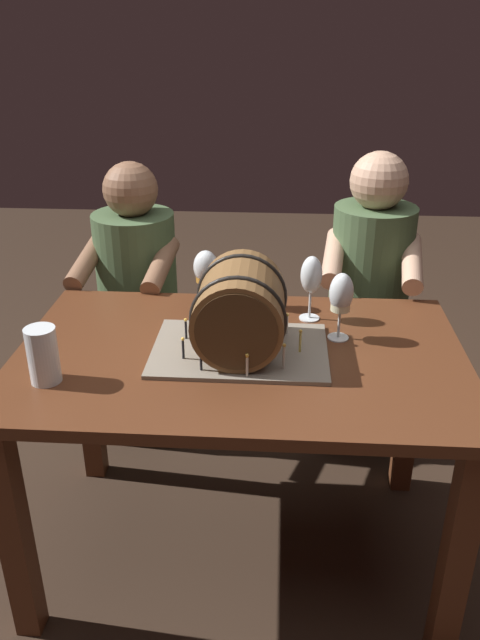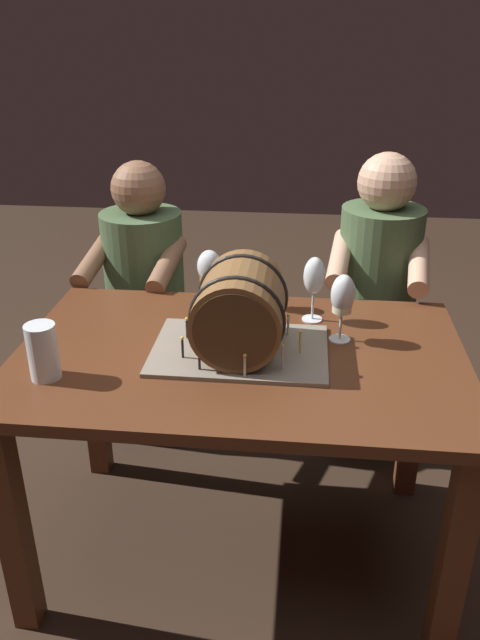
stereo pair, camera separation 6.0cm
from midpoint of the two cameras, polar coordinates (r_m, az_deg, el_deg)
ground_plane at (r=2.25m, az=0.80°, el=-19.65°), size 8.00×8.00×0.00m
dining_table at (r=1.86m, az=0.92°, el=-6.10°), size 1.28×0.82×0.74m
barrel_cake at (r=1.75m, az=0.98°, el=0.65°), size 0.49×0.34×0.26m
wine_glass_white at (r=1.84m, az=10.15°, el=2.01°), size 0.07×0.07×0.21m
wine_glass_empty at (r=1.95m, az=7.58°, el=3.82°), size 0.07×0.07×0.21m
wine_glass_red at (r=2.03m, az=3.38°, el=3.82°), size 0.07×0.07×0.16m
wine_glass_amber at (r=2.03m, az=-1.91°, el=4.60°), size 0.08×0.08×0.20m
beer_pint at (r=1.71m, az=-16.33°, el=-3.00°), size 0.08×0.08×0.15m
person_seated_left at (r=2.57m, az=-7.71°, el=0.29°), size 0.38×0.47×1.13m
person_seated_right at (r=2.51m, az=12.54°, el=-0.21°), size 0.38×0.48×1.18m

